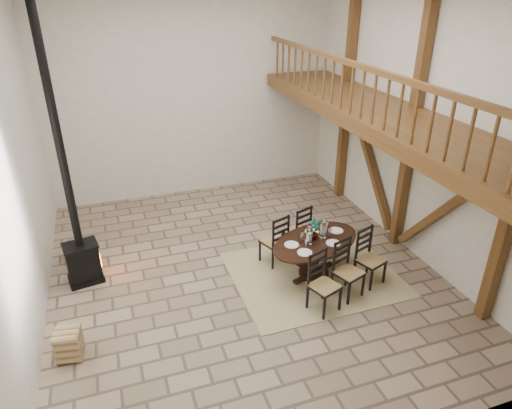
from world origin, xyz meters
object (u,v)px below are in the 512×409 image
object	(u,v)px
wood_stove	(76,227)
dining_table	(319,259)
log_stack	(69,344)
log_basket	(78,250)

from	to	relation	value
wood_stove	dining_table	bearing A→B (deg)	-27.26
dining_table	log_stack	bearing A→B (deg)	167.78
dining_table	wood_stove	size ratio (longest dim) A/B	0.48
log_stack	log_basket	bearing A→B (deg)	88.00
dining_table	log_basket	world-z (taller)	dining_table
dining_table	wood_stove	xyz separation A→B (m)	(-4.11, 1.32, 0.73)
dining_table	log_basket	size ratio (longest dim) A/B	4.79
wood_stove	log_basket	world-z (taller)	wood_stove
log_basket	wood_stove	bearing A→B (deg)	-80.83
log_basket	dining_table	bearing A→B (deg)	-27.11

